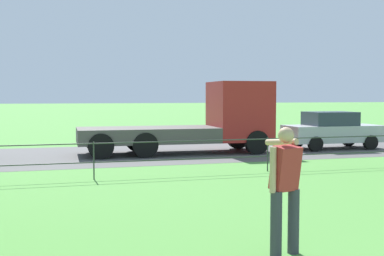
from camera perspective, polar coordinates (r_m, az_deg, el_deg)
The scene contains 5 objects.
street_strip at distance 19.27m, azimuth -5.16°, elevation -2.90°, with size 80.00×6.80×0.01m, color #565454.
park_fence at distance 13.95m, azimuth -0.78°, elevation -2.61°, with size 35.04×0.04×1.00m.
person_thrower at distance 7.08m, azimuth 10.44°, elevation -6.48°, with size 0.50×0.86×1.78m.
flatbed_truck_center at distance 19.44m, azimuth 1.28°, elevation 0.77°, with size 7.38×2.65×2.75m.
car_silver_right at distance 21.72m, azimuth 15.59°, elevation -0.23°, with size 4.05×1.91×1.54m.
Camera 1 is at (-3.76, 0.38, 2.20)m, focal length 47.11 mm.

